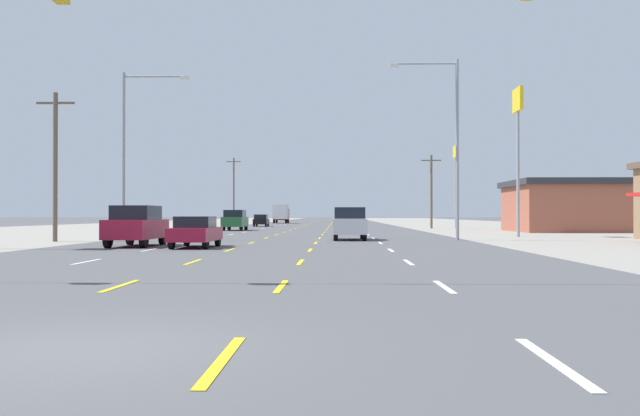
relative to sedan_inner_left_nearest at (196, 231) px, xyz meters
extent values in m
plane|color=#4C4C4F|center=(3.73, 41.64, -0.76)|extent=(572.00, 572.00, 0.00)
cube|color=gray|center=(-21.02, 41.64, -0.75)|extent=(28.00, 440.00, 0.01)
cube|color=gray|center=(28.48, 41.64, -0.75)|extent=(28.00, 440.00, 0.01)
cube|color=white|center=(-1.52, -9.86, -0.75)|extent=(0.14, 2.60, 0.01)
cube|color=white|center=(-1.52, -2.36, -0.75)|extent=(0.14, 2.60, 0.01)
cube|color=white|center=(-1.52, 5.14, -0.75)|extent=(0.14, 2.60, 0.01)
cube|color=white|center=(-1.52, 12.64, -0.75)|extent=(0.14, 2.60, 0.01)
cube|color=white|center=(-1.52, 20.14, -0.75)|extent=(0.14, 2.60, 0.01)
cube|color=white|center=(-1.52, 27.64, -0.75)|extent=(0.14, 2.60, 0.01)
cube|color=white|center=(-1.52, 35.14, -0.75)|extent=(0.14, 2.60, 0.01)
cube|color=white|center=(-1.52, 42.64, -0.75)|extent=(0.14, 2.60, 0.01)
cube|color=white|center=(-1.52, 50.14, -0.75)|extent=(0.14, 2.60, 0.01)
cube|color=white|center=(-1.52, 57.64, -0.75)|extent=(0.14, 2.60, 0.01)
cube|color=white|center=(-1.52, 65.14, -0.75)|extent=(0.14, 2.60, 0.01)
cube|color=white|center=(-1.52, 72.64, -0.75)|extent=(0.14, 2.60, 0.01)
cube|color=white|center=(-1.52, 80.14, -0.75)|extent=(0.14, 2.60, 0.01)
cube|color=white|center=(-1.52, 87.64, -0.75)|extent=(0.14, 2.60, 0.01)
cube|color=white|center=(-1.52, 95.14, -0.75)|extent=(0.14, 2.60, 0.01)
cube|color=white|center=(-1.52, 102.64, -0.75)|extent=(0.14, 2.60, 0.01)
cube|color=white|center=(-1.52, 110.14, -0.75)|extent=(0.14, 2.60, 0.01)
cube|color=white|center=(-1.52, 117.64, -0.75)|extent=(0.14, 2.60, 0.01)
cube|color=white|center=(-1.52, 125.14, -0.75)|extent=(0.14, 2.60, 0.01)
cube|color=white|center=(-1.52, 132.64, -0.75)|extent=(0.14, 2.60, 0.01)
cube|color=white|center=(-1.52, 140.14, -0.75)|extent=(0.14, 2.60, 0.01)
cube|color=white|center=(-1.52, 147.64, -0.75)|extent=(0.14, 2.60, 0.01)
cube|color=white|center=(-1.52, 155.14, -0.75)|extent=(0.14, 2.60, 0.01)
cube|color=white|center=(-1.52, 162.64, -0.75)|extent=(0.14, 2.60, 0.01)
cube|color=white|center=(-1.52, 170.14, -0.75)|extent=(0.14, 2.60, 0.01)
cube|color=white|center=(-1.52, 177.64, -0.75)|extent=(0.14, 2.60, 0.01)
cube|color=white|center=(-1.52, 185.14, -0.75)|extent=(0.14, 2.60, 0.01)
cube|color=white|center=(-1.52, 192.64, -0.75)|extent=(0.14, 2.60, 0.01)
cube|color=yellow|center=(1.98, -17.36, -0.75)|extent=(0.14, 2.60, 0.01)
cube|color=yellow|center=(1.98, -9.86, -0.75)|extent=(0.14, 2.60, 0.01)
cube|color=yellow|center=(1.98, -2.36, -0.75)|extent=(0.14, 2.60, 0.01)
cube|color=yellow|center=(1.98, 5.14, -0.75)|extent=(0.14, 2.60, 0.01)
cube|color=yellow|center=(1.98, 12.64, -0.75)|extent=(0.14, 2.60, 0.01)
cube|color=yellow|center=(1.98, 20.14, -0.75)|extent=(0.14, 2.60, 0.01)
cube|color=yellow|center=(1.98, 27.64, -0.75)|extent=(0.14, 2.60, 0.01)
cube|color=yellow|center=(1.98, 35.14, -0.75)|extent=(0.14, 2.60, 0.01)
cube|color=yellow|center=(1.98, 42.64, -0.75)|extent=(0.14, 2.60, 0.01)
cube|color=yellow|center=(1.98, 50.14, -0.75)|extent=(0.14, 2.60, 0.01)
cube|color=yellow|center=(1.98, 57.64, -0.75)|extent=(0.14, 2.60, 0.01)
cube|color=yellow|center=(1.98, 65.14, -0.75)|extent=(0.14, 2.60, 0.01)
cube|color=yellow|center=(1.98, 72.64, -0.75)|extent=(0.14, 2.60, 0.01)
cube|color=yellow|center=(1.98, 80.14, -0.75)|extent=(0.14, 2.60, 0.01)
cube|color=yellow|center=(1.98, 87.64, -0.75)|extent=(0.14, 2.60, 0.01)
cube|color=yellow|center=(1.98, 95.14, -0.75)|extent=(0.14, 2.60, 0.01)
cube|color=yellow|center=(1.98, 102.64, -0.75)|extent=(0.14, 2.60, 0.01)
cube|color=yellow|center=(1.98, 110.14, -0.75)|extent=(0.14, 2.60, 0.01)
cube|color=yellow|center=(1.98, 117.64, -0.75)|extent=(0.14, 2.60, 0.01)
cube|color=yellow|center=(1.98, 125.14, -0.75)|extent=(0.14, 2.60, 0.01)
cube|color=yellow|center=(1.98, 132.64, -0.75)|extent=(0.14, 2.60, 0.01)
cube|color=yellow|center=(1.98, 140.14, -0.75)|extent=(0.14, 2.60, 0.01)
cube|color=yellow|center=(1.98, 147.64, -0.75)|extent=(0.14, 2.60, 0.01)
cube|color=yellow|center=(1.98, 155.14, -0.75)|extent=(0.14, 2.60, 0.01)
cube|color=yellow|center=(1.98, 162.64, -0.75)|extent=(0.14, 2.60, 0.01)
cube|color=yellow|center=(1.98, 170.14, -0.75)|extent=(0.14, 2.60, 0.01)
cube|color=yellow|center=(1.98, 177.64, -0.75)|extent=(0.14, 2.60, 0.01)
cube|color=yellow|center=(1.98, 185.14, -0.75)|extent=(0.14, 2.60, 0.01)
cube|color=yellow|center=(1.98, 192.64, -0.75)|extent=(0.14, 2.60, 0.01)
cube|color=yellow|center=(5.48, -24.86, -0.75)|extent=(0.14, 2.60, 0.01)
cube|color=yellow|center=(5.48, -17.36, -0.75)|extent=(0.14, 2.60, 0.01)
cube|color=yellow|center=(5.48, -9.86, -0.75)|extent=(0.14, 2.60, 0.01)
cube|color=yellow|center=(5.48, -2.36, -0.75)|extent=(0.14, 2.60, 0.01)
cube|color=yellow|center=(5.48, 5.14, -0.75)|extent=(0.14, 2.60, 0.01)
cube|color=yellow|center=(5.48, 12.64, -0.75)|extent=(0.14, 2.60, 0.01)
cube|color=yellow|center=(5.48, 20.14, -0.75)|extent=(0.14, 2.60, 0.01)
cube|color=yellow|center=(5.48, 27.64, -0.75)|extent=(0.14, 2.60, 0.01)
cube|color=yellow|center=(5.48, 35.14, -0.75)|extent=(0.14, 2.60, 0.01)
cube|color=yellow|center=(5.48, 42.64, -0.75)|extent=(0.14, 2.60, 0.01)
cube|color=yellow|center=(5.48, 50.14, -0.75)|extent=(0.14, 2.60, 0.01)
cube|color=yellow|center=(5.48, 57.64, -0.75)|extent=(0.14, 2.60, 0.01)
cube|color=yellow|center=(5.48, 65.14, -0.75)|extent=(0.14, 2.60, 0.01)
cube|color=yellow|center=(5.48, 72.64, -0.75)|extent=(0.14, 2.60, 0.01)
cube|color=yellow|center=(5.48, 80.14, -0.75)|extent=(0.14, 2.60, 0.01)
cube|color=yellow|center=(5.48, 87.64, -0.75)|extent=(0.14, 2.60, 0.01)
cube|color=yellow|center=(5.48, 95.14, -0.75)|extent=(0.14, 2.60, 0.01)
cube|color=yellow|center=(5.48, 102.64, -0.75)|extent=(0.14, 2.60, 0.01)
cube|color=yellow|center=(5.48, 110.14, -0.75)|extent=(0.14, 2.60, 0.01)
cube|color=yellow|center=(5.48, 117.64, -0.75)|extent=(0.14, 2.60, 0.01)
cube|color=yellow|center=(5.48, 125.14, -0.75)|extent=(0.14, 2.60, 0.01)
cube|color=yellow|center=(5.48, 132.64, -0.75)|extent=(0.14, 2.60, 0.01)
cube|color=yellow|center=(5.48, 140.14, -0.75)|extent=(0.14, 2.60, 0.01)
cube|color=yellow|center=(5.48, 147.64, -0.75)|extent=(0.14, 2.60, 0.01)
cube|color=yellow|center=(5.48, 155.14, -0.75)|extent=(0.14, 2.60, 0.01)
cube|color=yellow|center=(5.48, 162.64, -0.75)|extent=(0.14, 2.60, 0.01)
cube|color=yellow|center=(5.48, 170.14, -0.75)|extent=(0.14, 2.60, 0.01)
cube|color=yellow|center=(5.48, 177.64, -0.75)|extent=(0.14, 2.60, 0.01)
cube|color=yellow|center=(5.48, 185.14, -0.75)|extent=(0.14, 2.60, 0.01)
cube|color=yellow|center=(5.48, 192.64, -0.75)|extent=(0.14, 2.60, 0.01)
cube|color=white|center=(8.98, -24.86, -0.75)|extent=(0.14, 2.60, 0.01)
cube|color=white|center=(8.98, -17.36, -0.75)|extent=(0.14, 2.60, 0.01)
cube|color=white|center=(8.98, -9.86, -0.75)|extent=(0.14, 2.60, 0.01)
cube|color=white|center=(8.98, -2.36, -0.75)|extent=(0.14, 2.60, 0.01)
cube|color=white|center=(8.98, 5.14, -0.75)|extent=(0.14, 2.60, 0.01)
cube|color=white|center=(8.98, 12.64, -0.75)|extent=(0.14, 2.60, 0.01)
cube|color=white|center=(8.98, 20.14, -0.75)|extent=(0.14, 2.60, 0.01)
cube|color=white|center=(8.98, 27.64, -0.75)|extent=(0.14, 2.60, 0.01)
cube|color=white|center=(8.98, 35.14, -0.75)|extent=(0.14, 2.60, 0.01)
cube|color=white|center=(8.98, 42.64, -0.75)|extent=(0.14, 2.60, 0.01)
cube|color=white|center=(8.98, 50.14, -0.75)|extent=(0.14, 2.60, 0.01)
cube|color=white|center=(8.98, 57.64, -0.75)|extent=(0.14, 2.60, 0.01)
cube|color=white|center=(8.98, 65.14, -0.75)|extent=(0.14, 2.60, 0.01)
cube|color=white|center=(8.98, 72.64, -0.75)|extent=(0.14, 2.60, 0.01)
cube|color=white|center=(8.98, 80.14, -0.75)|extent=(0.14, 2.60, 0.01)
cube|color=white|center=(8.98, 87.64, -0.75)|extent=(0.14, 2.60, 0.01)
cube|color=white|center=(8.98, 95.14, -0.75)|extent=(0.14, 2.60, 0.01)
cube|color=white|center=(8.98, 102.64, -0.75)|extent=(0.14, 2.60, 0.01)
cube|color=white|center=(8.98, 110.14, -0.75)|extent=(0.14, 2.60, 0.01)
cube|color=white|center=(8.98, 117.64, -0.75)|extent=(0.14, 2.60, 0.01)
cube|color=white|center=(8.98, 125.14, -0.75)|extent=(0.14, 2.60, 0.01)
cube|color=white|center=(8.98, 132.64, -0.75)|extent=(0.14, 2.60, 0.01)
cube|color=white|center=(8.98, 140.14, -0.75)|extent=(0.14, 2.60, 0.01)
cube|color=white|center=(8.98, 147.64, -0.75)|extent=(0.14, 2.60, 0.01)
cube|color=white|center=(8.98, 155.14, -0.75)|extent=(0.14, 2.60, 0.01)
cube|color=white|center=(8.98, 162.64, -0.75)|extent=(0.14, 2.60, 0.01)
cube|color=white|center=(8.98, 170.14, -0.75)|extent=(0.14, 2.60, 0.01)
cube|color=white|center=(8.98, 177.64, -0.75)|extent=(0.14, 2.60, 0.01)
cube|color=white|center=(8.98, 185.14, -0.75)|extent=(0.14, 2.60, 0.01)
cube|color=white|center=(8.98, 192.64, -0.75)|extent=(0.14, 2.60, 0.01)
cube|color=maroon|center=(0.00, 0.02, -0.13)|extent=(1.80, 4.50, 0.62)
cube|color=black|center=(0.00, -0.08, 0.44)|extent=(1.62, 2.10, 0.52)
cylinder|color=black|center=(-0.77, 1.57, -0.44)|extent=(0.22, 0.64, 0.64)
cylinder|color=black|center=(0.77, 1.57, -0.44)|extent=(0.22, 0.64, 0.64)
cylinder|color=black|center=(-0.77, -1.53, -0.44)|extent=(0.22, 0.64, 0.64)
cylinder|color=black|center=(0.77, -1.53, -0.44)|extent=(0.22, 0.64, 0.64)
cube|color=maroon|center=(-3.13, 1.13, 0.08)|extent=(1.98, 4.90, 0.92)
cube|color=black|center=(-3.13, 1.08, 0.88)|extent=(1.82, 2.70, 0.68)
cylinder|color=black|center=(-3.97, 2.83, -0.38)|extent=(0.26, 0.76, 0.76)
cylinder|color=black|center=(-2.29, 2.83, -0.38)|extent=(0.26, 0.76, 0.76)
cylinder|color=black|center=(-3.97, -0.57, -0.38)|extent=(0.26, 0.76, 0.76)
cylinder|color=black|center=(-2.29, -0.57, -0.38)|extent=(0.26, 0.76, 0.76)
cube|color=silver|center=(7.39, 9.90, 0.08)|extent=(1.98, 4.90, 0.92)
cube|color=black|center=(7.39, 9.85, 0.88)|extent=(1.82, 2.70, 0.68)
cylinder|color=black|center=(6.55, 11.60, -0.38)|extent=(0.26, 0.76, 0.76)
cylinder|color=black|center=(8.23, 11.60, -0.38)|extent=(0.26, 0.76, 0.76)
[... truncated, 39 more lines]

